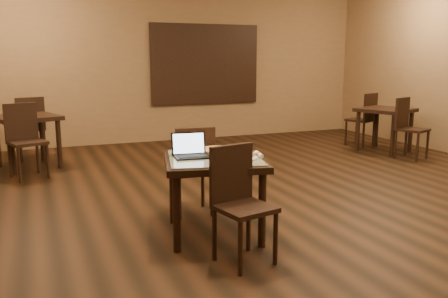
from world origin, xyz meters
name	(u,v)px	position (x,y,z in m)	size (l,w,h in m)	color
ground	(313,207)	(0.00, 0.00, 0.00)	(10.00, 10.00, 0.00)	black
wall_back	(182,67)	(0.00, 5.00, 1.50)	(8.00, 0.02, 3.00)	olive
mural	(205,64)	(0.50, 4.96, 1.55)	(2.34, 0.05, 1.64)	#286794
tiled_table	(214,168)	(-1.35, -0.37, 0.66)	(1.11, 1.11, 0.76)	black
chair_main_near	(239,197)	(-1.37, -0.98, 0.55)	(0.50, 0.50, 0.97)	black
chair_main_far	(193,166)	(-1.35, 0.25, 0.55)	(0.45, 0.45, 0.97)	black
laptop	(190,151)	(-1.55, -0.27, 0.82)	(0.35, 0.28, 0.22)	black
plate	(243,158)	(-1.13, -0.55, 0.77)	(0.27, 0.27, 0.01)	white
pizza_slice	(243,156)	(-1.13, -0.55, 0.79)	(0.21, 0.21, 0.02)	beige
pizza_pan	(217,151)	(-1.23, -0.13, 0.77)	(0.37, 0.37, 0.01)	silver
pizza_whole	(217,150)	(-1.23, -0.13, 0.78)	(0.35, 0.35, 0.02)	beige
spatula	(219,149)	(-1.21, -0.15, 0.79)	(0.10, 0.24, 0.01)	silver
napkin_roll	(259,154)	(-0.95, -0.51, 0.78)	(0.07, 0.19, 0.04)	white
other_table_a	(385,116)	(3.00, 2.35, 0.66)	(1.10, 1.10, 0.79)	black
other_table_a_chair_near	(408,124)	(2.97, 1.74, 0.58)	(0.58, 0.58, 1.02)	black
other_table_a_chair_far	(365,116)	(3.03, 2.95, 0.58)	(0.58, 0.58, 1.02)	black
other_table_b	(27,125)	(-3.00, 3.38, 0.68)	(1.10, 1.10, 0.81)	black
other_table_b_chair_near	(25,136)	(-3.03, 2.76, 0.59)	(0.58, 0.58, 1.05)	black
other_table_b_chair_far	(29,125)	(-2.97, 4.00, 0.59)	(0.58, 0.58, 1.05)	black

